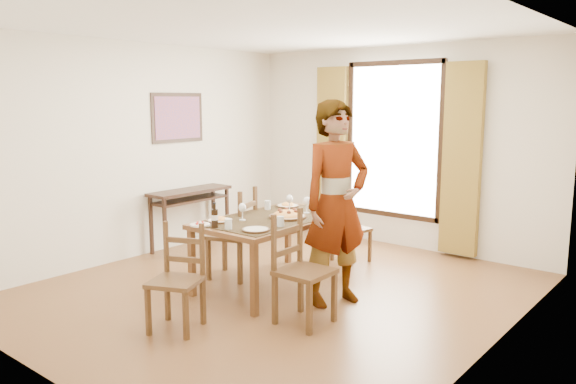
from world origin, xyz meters
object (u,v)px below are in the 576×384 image
Objects in this scene: console_table at (190,198)px; pasta_platter at (288,213)px; dining_table at (273,223)px; man at (336,203)px.

pasta_platter reaches higher than console_table.
dining_table is 4.17× the size of pasta_platter.
dining_table is at bearing -154.01° from pasta_platter.
dining_table is (1.90, -0.50, 0.01)m from console_table.
pasta_platter reaches higher than dining_table.
console_table is 1.97m from dining_table.
man reaches higher than dining_table.
pasta_platter is at bearing 105.85° from man.
pasta_platter is at bearing 25.99° from dining_table.
man reaches higher than pasta_platter.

